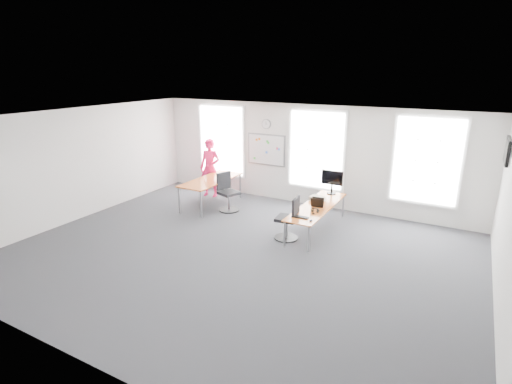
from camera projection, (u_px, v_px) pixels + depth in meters
The scene contains 24 objects.
floor at pixel (238, 254), 8.95m from camera, with size 10.00×10.00×0.00m, color #29292E.
ceiling at pixel (236, 119), 8.06m from camera, with size 10.00×10.00×0.00m, color white.
wall_back at pixel (307, 156), 11.86m from camera, with size 10.00×10.00×0.00m, color silver.
wall_front at pixel (76, 270), 5.16m from camera, with size 10.00×10.00×0.00m, color silver.
wall_left at pixel (79, 164), 10.80m from camera, with size 10.00×10.00×0.00m, color silver.
wall_right at pixel (511, 235), 6.22m from camera, with size 10.00×10.00×0.00m, color silver.
window_left at pixel (222, 141), 13.15m from camera, with size 1.60×0.06×2.20m, color white.
window_mid at pixel (316, 150), 11.63m from camera, with size 1.60×0.06×2.20m, color white.
window_right at pixel (427, 161), 10.26m from camera, with size 1.60×0.06×2.20m, color white.
desk_right at pixel (317, 207), 10.09m from camera, with size 0.72×2.71×0.66m.
desk_left at pixel (211, 181), 11.94m from camera, with size 0.89×2.22×0.81m.
chair_right at pixel (289, 221), 9.61m from camera, with size 0.58×0.58×1.08m.
chair_left at pixel (227, 194), 11.59m from camera, with size 0.64×0.64×1.11m.
person at pixel (210, 168), 12.76m from camera, with size 0.68×0.45×1.86m, color #EC1854.
whiteboard at pixel (266, 150), 12.44m from camera, with size 1.20×0.03×0.90m, color silver.
wall_clock at pixel (266, 124), 12.20m from camera, with size 0.30×0.30×0.04m, color gray.
tv at pixel (508, 151), 8.51m from camera, with size 0.06×0.90×0.55m, color black.
keyboard at pixel (300, 217), 9.29m from camera, with size 0.40×0.14×0.02m, color black.
mouse at pixel (311, 220), 9.06m from camera, with size 0.07×0.11×0.04m, color black.
lens_cap at pixel (314, 214), 9.52m from camera, with size 0.07×0.07×0.01m, color black.
headphones at pixel (315, 210), 9.61m from camera, with size 0.17×0.09×0.10m.
laptop_sleeve at pixel (317, 203), 9.95m from camera, with size 0.31×0.18×0.25m.
paper_stack at pixel (317, 199), 10.44m from camera, with size 0.35×0.27×0.12m, color beige.
monitor at pixel (332, 180), 10.91m from camera, with size 0.60×0.24×0.66m.
Camera 1 is at (4.26, -6.94, 4.00)m, focal length 28.00 mm.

